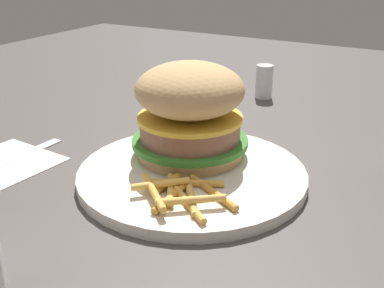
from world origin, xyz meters
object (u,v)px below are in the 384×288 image
(salt_shaker, at_px, (264,81))
(sandwich, at_px, (190,110))
(plate, at_px, (192,174))
(fries_pile, at_px, (180,192))
(napkin, at_px, (3,163))
(fork, at_px, (1,162))

(salt_shaker, bearing_deg, sandwich, -85.33)
(plate, xyz_separation_m, fries_pile, (0.02, -0.06, 0.01))
(sandwich, bearing_deg, plate, -57.08)
(fries_pile, distance_m, napkin, 0.23)
(sandwich, distance_m, napkin, 0.23)
(sandwich, xyz_separation_m, fries_pile, (0.04, -0.09, -0.05))
(fork, bearing_deg, napkin, 87.58)
(plate, height_order, sandwich, sandwich)
(fries_pile, bearing_deg, salt_shaker, 99.73)
(plate, bearing_deg, fries_pile, -71.18)
(plate, relative_size, sandwich, 1.87)
(sandwich, xyz_separation_m, salt_shaker, (-0.02, 0.29, -0.04))
(plate, xyz_separation_m, napkin, (-0.21, -0.08, -0.01))
(plate, height_order, napkin, plate)
(fries_pile, relative_size, napkin, 0.98)
(sandwich, bearing_deg, fork, -149.80)
(salt_shaker, bearing_deg, plate, -82.01)
(napkin, bearing_deg, sandwich, 29.85)
(plate, relative_size, fork, 1.43)
(fries_pile, bearing_deg, fork, -175.43)
(sandwich, relative_size, fork, 0.77)
(sandwich, relative_size, fries_pile, 1.24)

